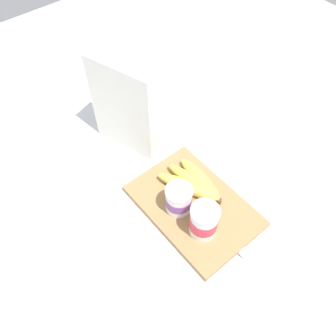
# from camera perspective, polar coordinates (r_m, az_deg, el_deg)

# --- Properties ---
(ground_plane) EXTENTS (2.40, 2.40, 0.00)m
(ground_plane) POSITION_cam_1_polar(r_m,az_deg,el_deg) (0.94, 4.21, -6.54)
(ground_plane) COLOR silver
(cutting_board) EXTENTS (0.34, 0.23, 0.02)m
(cutting_board) POSITION_cam_1_polar(r_m,az_deg,el_deg) (0.93, 4.25, -6.26)
(cutting_board) COLOR #A37A4C
(cutting_board) RESTS_ON ground_plane
(cereal_box) EXTENTS (0.22, 0.13, 0.29)m
(cereal_box) POSITION_cam_1_polar(r_m,az_deg,el_deg) (0.98, -6.69, 10.45)
(cereal_box) COLOR white
(cereal_box) RESTS_ON ground_plane
(yogurt_cup_front) EXTENTS (0.07, 0.07, 0.10)m
(yogurt_cup_front) POSITION_cam_1_polar(r_m,az_deg,el_deg) (0.85, 5.94, -8.71)
(yogurt_cup_front) COLOR white
(yogurt_cup_front) RESTS_ON cutting_board
(yogurt_cup_back) EXTENTS (0.07, 0.07, 0.08)m
(yogurt_cup_back) POSITION_cam_1_polar(r_m,az_deg,el_deg) (0.88, 1.78, -5.20)
(yogurt_cup_back) COLOR white
(yogurt_cup_back) RESTS_ON cutting_board
(banana_bunch) EXTENTS (0.18, 0.12, 0.04)m
(banana_bunch) POSITION_cam_1_polar(r_m,az_deg,el_deg) (0.94, 4.25, -2.44)
(banana_bunch) COLOR #E3CA4F
(banana_bunch) RESTS_ON cutting_board
(spoon) EXTENTS (0.13, 0.07, 0.01)m
(spoon) POSITION_cam_1_polar(r_m,az_deg,el_deg) (0.88, 12.82, -14.81)
(spoon) COLOR silver
(spoon) RESTS_ON ground_plane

